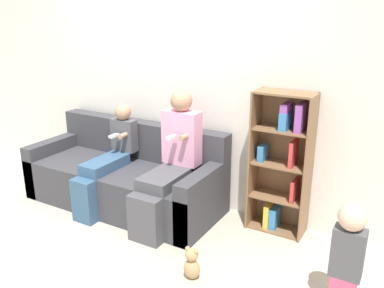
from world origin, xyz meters
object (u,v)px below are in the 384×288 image
object	(u,v)px
adult_seated	(170,159)
child_seated	(107,159)
toddler_standing	(348,254)
bookshelf	(283,161)
couch	(126,178)
teddy_bear	(192,264)

from	to	relation	value
adult_seated	child_seated	bearing A→B (deg)	-175.53
toddler_standing	bookshelf	size ratio (longest dim) A/B	0.62
couch	adult_seated	bearing A→B (deg)	-9.31
adult_seated	bookshelf	size ratio (longest dim) A/B	0.97
couch	bookshelf	size ratio (longest dim) A/B	1.59
adult_seated	bookshelf	xyz separation A→B (m)	(0.95, 0.41, 0.03)
child_seated	adult_seated	bearing A→B (deg)	4.47
toddler_standing	adult_seated	bearing A→B (deg)	164.67
toddler_standing	bookshelf	distance (m)	1.18
child_seated	toddler_standing	xyz separation A→B (m)	(2.43, -0.41, -0.08)
couch	toddler_standing	size ratio (longest dim) A/B	2.55
adult_seated	toddler_standing	bearing A→B (deg)	-15.33
bookshelf	child_seated	bearing A→B (deg)	-164.34
child_seated	couch	bearing A→B (deg)	60.26
child_seated	teddy_bear	distance (m)	1.55
child_seated	toddler_standing	size ratio (longest dim) A/B	1.29
adult_seated	teddy_bear	distance (m)	1.06
teddy_bear	bookshelf	bearing A→B (deg)	73.34
child_seated	toddler_standing	world-z (taller)	child_seated
adult_seated	child_seated	world-z (taller)	adult_seated
couch	child_seated	bearing A→B (deg)	-119.74
adult_seated	toddler_standing	xyz separation A→B (m)	(1.70, -0.47, -0.20)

